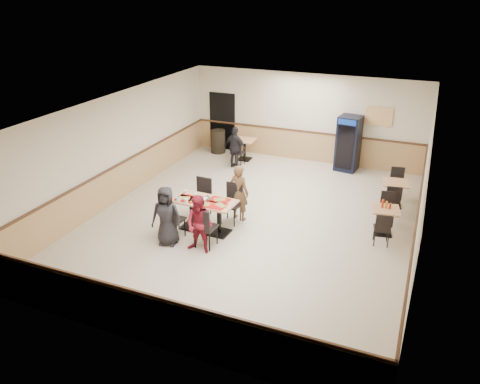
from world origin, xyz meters
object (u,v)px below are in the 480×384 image
at_px(main_table, 205,210).
at_px(side_table_far, 395,190).
at_px(diner_woman_left, 166,216).
at_px(diner_man_opposite, 239,192).
at_px(pepsi_cooler, 348,143).
at_px(side_table_near, 385,217).
at_px(back_table, 245,146).
at_px(diner_woman_right, 200,225).
at_px(trash_bin, 218,141).
at_px(lone_diner, 235,148).

distance_m(main_table, side_table_far, 5.33).
xyz_separation_m(diner_woman_left, diner_man_opposite, (1.07, 1.83, 0.02)).
bearing_deg(pepsi_cooler, side_table_near, -59.87).
distance_m(side_table_near, back_table, 6.31).
relative_size(side_table_near, back_table, 1.00).
relative_size(main_table, side_table_near, 2.15).
relative_size(diner_woman_right, side_table_far, 1.86).
xyz_separation_m(diner_woman_right, back_table, (-1.36, 6.12, -0.21)).
distance_m(diner_woman_right, trash_bin, 6.96).
xyz_separation_m(lone_diner, side_table_near, (5.16, -2.80, -0.25)).
relative_size(diner_man_opposite, back_table, 2.03).
distance_m(main_table, diner_man_opposite, 1.08).
bearing_deg(pepsi_cooler, main_table, -106.42).
xyz_separation_m(main_table, diner_man_opposite, (0.54, 0.92, 0.20)).
distance_m(diner_woman_left, side_table_near, 5.29).
height_order(diner_woman_left, back_table, diner_woman_left).
relative_size(diner_woman_right, trash_bin, 1.67).
bearing_deg(back_table, diner_woman_left, -85.49).
xyz_separation_m(main_table, lone_diner, (-1.02, 4.33, 0.15)).
relative_size(side_table_near, side_table_far, 0.98).
bearing_deg(side_table_near, diner_woman_left, -152.42).
height_order(main_table, back_table, main_table).
distance_m(diner_woman_left, back_table, 6.10).
relative_size(main_table, diner_woman_left, 1.08).
height_order(side_table_far, back_table, back_table).
distance_m(diner_woman_right, lone_diner, 5.45).
distance_m(side_table_near, pepsi_cooler, 4.39).
bearing_deg(diner_woman_right, trash_bin, 114.16).
relative_size(diner_woman_left, back_table, 1.97).
relative_size(diner_man_opposite, trash_bin, 1.80).
distance_m(side_table_near, side_table_far, 1.75).
bearing_deg(diner_woman_left, trash_bin, 92.49).
bearing_deg(main_table, back_table, 103.52).
xyz_separation_m(diner_woman_right, pepsi_cooler, (2.12, 6.51, 0.21)).
distance_m(diner_man_opposite, pepsi_cooler, 5.03).
xyz_separation_m(lone_diner, pepsi_cooler, (3.48, 1.23, 0.21)).
relative_size(diner_man_opposite, lone_diner, 1.07).
distance_m(diner_man_opposite, side_table_far, 4.37).
distance_m(back_table, trash_bin, 1.24).
xyz_separation_m(main_table, trash_bin, (-2.20, 5.51, -0.13)).
bearing_deg(trash_bin, side_table_far, -19.27).
bearing_deg(main_table, diner_woman_left, -117.90).
bearing_deg(diner_woman_right, back_table, 105.19).
bearing_deg(pepsi_cooler, back_table, -166.06).
relative_size(diner_man_opposite, side_table_far, 2.00).
height_order(back_table, trash_bin, trash_bin).
xyz_separation_m(diner_woman_right, trash_bin, (-2.55, 6.47, -0.28)).
xyz_separation_m(side_table_near, pepsi_cooler, (-1.68, 4.03, 0.46)).
xyz_separation_m(diner_woman_left, side_table_far, (4.74, 4.19, -0.25)).
height_order(side_table_near, side_table_far, side_table_far).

